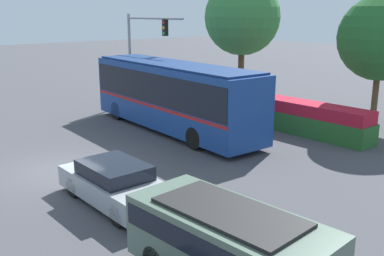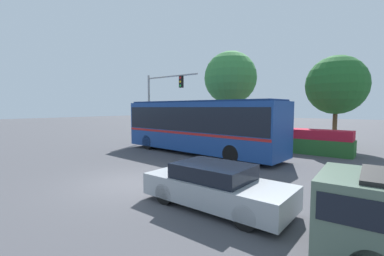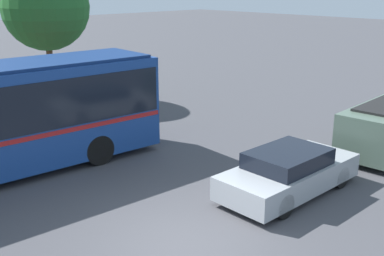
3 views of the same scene
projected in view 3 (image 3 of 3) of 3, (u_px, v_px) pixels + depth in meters
ground_plane at (185, 244)px, 10.78m from camera, size 140.00×140.00×0.00m
sedan_foreground at (289, 172)px, 13.25m from camera, size 4.49×1.87×1.29m
flowering_hedge at (37, 105)px, 19.88m from camera, size 8.37×1.41×1.56m
street_tree_centre at (45, 7)px, 22.77m from camera, size 4.20×4.20×6.68m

